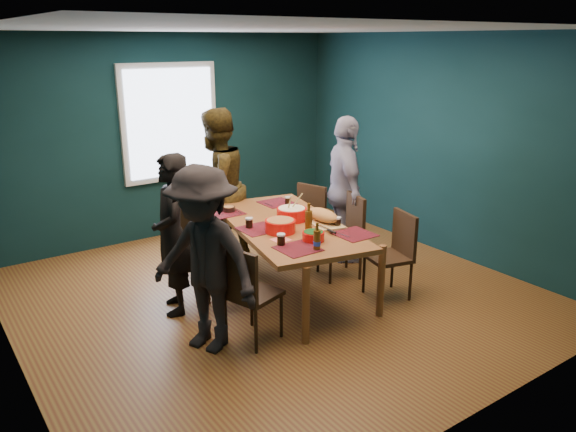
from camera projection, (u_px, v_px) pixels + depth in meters
name	position (u px, v px, depth m)	size (l,w,h in m)	color
room	(259.00, 165.00, 5.79)	(5.01, 5.01, 2.71)	brown
dining_table	(286.00, 230.00, 5.83)	(1.44, 2.25, 0.79)	brown
chair_left_far	(192.00, 240.00, 6.07)	(0.52, 0.52, 0.91)	#301E10
chair_left_mid	(221.00, 263.00, 5.53)	(0.45, 0.45, 0.86)	#301E10
chair_left_near	(247.00, 288.00, 4.89)	(0.52, 0.52, 0.92)	#301E10
chair_right_far	(307.00, 217.00, 6.84)	(0.52, 0.52, 0.92)	#301E10
chair_right_mid	(347.00, 229.00, 6.35)	(0.53, 0.53, 0.95)	#301E10
chair_right_near	(396.00, 248.00, 5.84)	(0.49, 0.49, 0.91)	#301E10
person_far_left	(172.00, 235.00, 5.43)	(0.58, 0.38, 1.60)	black
person_back	(216.00, 187.00, 6.69)	(0.90, 0.70, 1.86)	black
person_right	(345.00, 190.00, 6.71)	(1.04, 0.43, 1.77)	white
person_near_left	(204.00, 260.00, 4.75)	(1.06, 0.61, 1.64)	black
bowl_salad	(280.00, 225.00, 5.52)	(0.30, 0.30, 0.13)	red
bowl_dumpling	(292.00, 213.00, 5.89)	(0.32, 0.32, 0.30)	red
bowl_herbs	(313.00, 236.00, 5.29)	(0.21, 0.21, 0.09)	red
cutting_board	(323.00, 217.00, 5.79)	(0.40, 0.70, 0.15)	#D6B973
small_bowl	(229.00, 209.00, 6.19)	(0.14, 0.14, 0.06)	black
beer_bottle_a	(317.00, 240.00, 5.05)	(0.07, 0.07, 0.25)	#4A2F0D
beer_bottle_b	(309.00, 220.00, 5.55)	(0.07, 0.07, 0.28)	#4A2F0D
cola_glass_a	(281.00, 239.00, 5.17)	(0.08, 0.08, 0.11)	black
cola_glass_b	(337.00, 222.00, 5.67)	(0.08, 0.08, 0.10)	black
cola_glass_c	(288.00, 200.00, 6.45)	(0.07, 0.07, 0.09)	black
cola_glass_d	(249.00, 222.00, 5.64)	(0.08, 0.08, 0.11)	black
napkin_a	(310.00, 217.00, 5.99)	(0.14, 0.14, 0.00)	#F26B66
napkin_b	(281.00, 240.00, 5.32)	(0.16, 0.16, 0.00)	#F26B66
napkin_c	(354.00, 236.00, 5.43)	(0.15, 0.15, 0.00)	#F26B66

